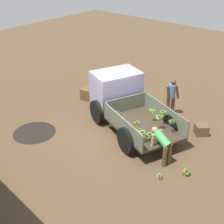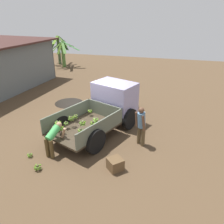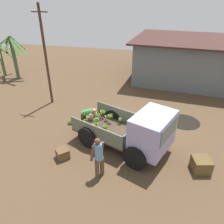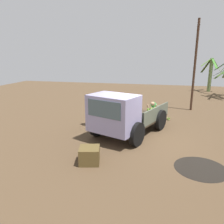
% 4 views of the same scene
% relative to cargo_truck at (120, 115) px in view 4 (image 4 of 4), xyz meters
% --- Properties ---
extents(ground, '(36.00, 36.00, 0.00)m').
position_rel_cargo_truck_xyz_m(ground, '(-0.40, 0.88, -1.06)').
color(ground, brown).
extents(mud_patch_0, '(1.70, 1.70, 0.01)m').
position_rel_cargo_truck_xyz_m(mud_patch_0, '(2.01, 3.09, -1.06)').
color(mud_patch_0, black).
rests_on(mud_patch_0, ground).
extents(cargo_truck, '(4.67, 3.39, 2.02)m').
position_rel_cargo_truck_xyz_m(cargo_truck, '(0.00, 0.00, 0.00)').
color(cargo_truck, '#372D1F').
rests_on(cargo_truck, ground).
extents(utility_pole, '(0.93, 0.15, 5.73)m').
position_rel_cargo_truck_xyz_m(utility_pole, '(-6.09, 3.63, 1.89)').
color(utility_pole, '#422B1E').
rests_on(utility_pole, ground).
extents(banana_palm_0, '(2.43, 2.07, 3.26)m').
position_rel_cargo_truck_xyz_m(banana_palm_0, '(-14.41, 6.21, 0.65)').
color(banana_palm_0, '#607844').
rests_on(banana_palm_0, ground).
extents(person_foreground_visitor, '(0.55, 0.55, 1.70)m').
position_rel_cargo_truck_xyz_m(person_foreground_visitor, '(-1.34, -1.76, -0.12)').
color(person_foreground_visitor, brown).
rests_on(person_foreground_visitor, ground).
extents(person_worker_loading, '(0.86, 0.67, 1.19)m').
position_rel_cargo_truck_xyz_m(person_worker_loading, '(-2.87, 1.34, -0.33)').
color(person_worker_loading, '#4F3D21').
rests_on(person_worker_loading, ground).
extents(banana_bunch_on_ground_0, '(0.25, 0.27, 0.22)m').
position_rel_cargo_truck_xyz_m(banana_bunch_on_ground_0, '(-3.91, 1.43, -0.94)').
color(banana_bunch_on_ground_0, brown).
rests_on(banana_bunch_on_ground_0, ground).
extents(banana_bunch_on_ground_1, '(0.20, 0.20, 0.17)m').
position_rel_cargo_truck_xyz_m(banana_bunch_on_ground_1, '(-3.33, 2.15, -0.97)').
color(banana_bunch_on_ground_1, brown).
rests_on(banana_bunch_on_ground_1, ground).
extents(wooden_crate_0, '(0.68, 0.68, 0.43)m').
position_rel_cargo_truck_xyz_m(wooden_crate_0, '(-3.13, -1.16, -0.85)').
color(wooden_crate_0, brown).
rests_on(wooden_crate_0, ground).
extents(wooden_crate_1, '(0.82, 0.82, 0.56)m').
position_rel_cargo_truck_xyz_m(wooden_crate_1, '(2.45, -0.56, -0.78)').
color(wooden_crate_1, brown).
rests_on(wooden_crate_1, ground).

